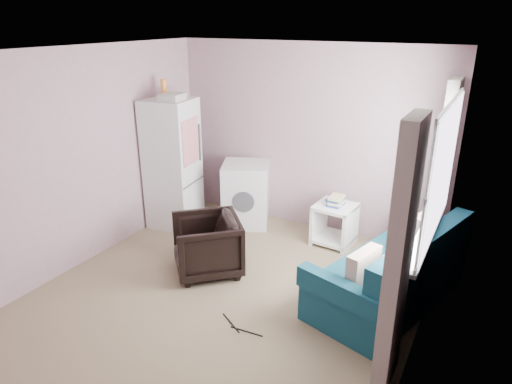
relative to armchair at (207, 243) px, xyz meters
The scene contains 8 objects.
room 1.06m from the armchair, 35.79° to the right, with size 3.84×4.24×2.54m.
armchair is the anchor object (origin of this frame).
fridge 1.55m from the armchair, 142.40° to the left, with size 0.70×0.69×2.02m.
washing_machine 1.42m from the armchair, 101.55° to the left, with size 0.83×0.83×0.89m.
side_table 1.74m from the armchair, 53.20° to the left, with size 0.52×0.52×0.66m.
sofa 2.06m from the armchair, 11.67° to the left, with size 1.37×2.07×0.85m.
window_dressing 2.38m from the armchair, ahead, with size 0.17×2.62×2.18m.
floor_cables 1.17m from the armchair, 40.44° to the right, with size 0.51×0.18×0.01m.
Camera 1 is at (2.27, -3.45, 2.78)m, focal length 32.00 mm.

